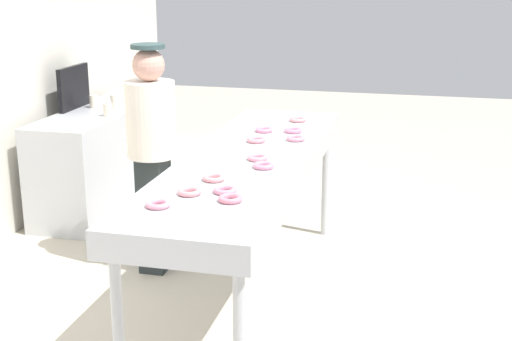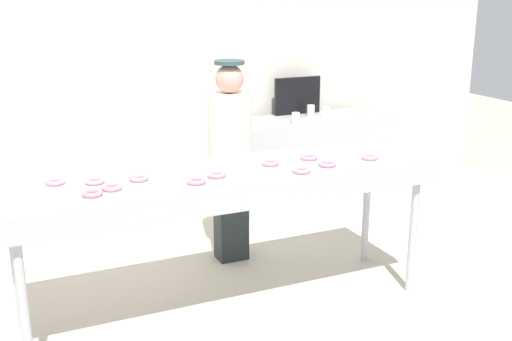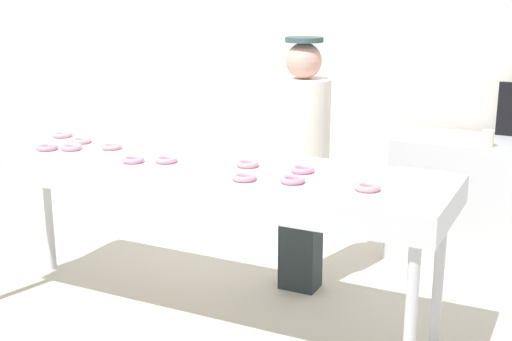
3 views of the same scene
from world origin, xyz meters
The scene contains 21 objects.
ground_plane centered at (0.00, 0.00, 0.00)m, with size 16.00×16.00×0.00m, color beige.
fryer_conveyor centered at (0.00, 0.00, 0.91)m, with size 2.83×0.75×0.99m.
strawberry_donut_0 centered at (-0.87, -0.14, 1.00)m, with size 0.12×0.12×0.03m, color pink.
strawberry_donut_1 centered at (-0.56, 0.05, 1.00)m, with size 0.12×0.12×0.03m, color pink.
strawberry_donut_2 centered at (-0.09, -0.08, 1.00)m, with size 0.12×0.12×0.03m, color pink.
strawberry_donut_3 centered at (0.64, 0.05, 1.00)m, with size 0.12×0.12×0.03m, color pink.
strawberry_donut_4 centered at (0.68, -0.15, 1.00)m, with size 0.12×0.12×0.03m, color pink.
strawberry_donut_5 centered at (0.34, 0.03, 1.00)m, with size 0.12×0.12×0.03m, color pink.
strawberry_donut_6 centered at (-0.82, 0.10, 1.00)m, with size 0.12×0.12×0.03m, color pink.
strawberry_donut_7 centered at (-0.25, -0.16, 1.00)m, with size 0.12×0.12×0.03m, color pink.
strawberry_donut_8 centered at (-1.04, 0.18, 1.00)m, with size 0.12×0.12×0.03m, color pink.
strawberry_donut_9 centered at (0.45, -0.21, 1.00)m, with size 0.12×0.12×0.03m, color pink.
strawberry_donut_10 centered at (-0.75, -0.07, 1.00)m, with size 0.12×0.12×0.03m, color pink.
strawberry_donut_11 centered at (1.04, -0.11, 1.00)m, with size 0.12×0.12×0.03m, color pink.
worker_baker centered at (0.35, 0.78, 0.91)m, with size 0.34×0.34×1.61m.
prep_counter centered at (1.58, 1.77, 0.44)m, with size 1.77×0.57×0.88m, color #B7BABF.
paper_cup_0 centered at (1.74, 1.69, 0.93)m, with size 0.08×0.08×0.11m, color beige.
paper_cup_1 centered at (1.66, 1.86, 0.93)m, with size 0.08×0.08×0.11m, color beige.
paper_cup_2 centered at (1.34, 1.57, 0.93)m, with size 0.08×0.08×0.11m, color beige.
paper_cup_3 centered at (2.04, 1.56, 0.93)m, with size 0.08×0.08×0.11m, color beige.
menu_display centered at (1.58, 2.01, 1.07)m, with size 0.51×0.04×0.38m, color black.
Camera 1 is at (-4.06, -1.05, 2.11)m, focal length 49.65 mm.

